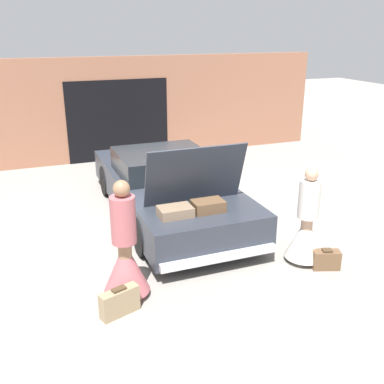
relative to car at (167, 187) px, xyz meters
name	(u,v)px	position (x,y,z in m)	size (l,w,h in m)	color
ground_plane	(168,214)	(0.00, -0.01, -0.56)	(40.00, 40.00, 0.00)	gray
garage_wall_back	(117,110)	(0.00, 4.31, 0.83)	(12.00, 0.14, 2.80)	#9E664C
car	(167,187)	(0.00, 0.00, 0.00)	(2.01, 5.03, 1.77)	#2D333D
person_left	(125,257)	(-1.43, -2.58, 0.04)	(0.64, 0.64, 1.69)	#997051
person_right	(306,229)	(1.44, -2.63, -0.01)	(0.62, 0.62, 1.55)	tan
suitcase_beside_left_person	(120,302)	(-1.62, -2.98, -0.38)	(0.55, 0.32, 0.39)	#9E8460
suitcase_beside_right_person	(326,260)	(1.60, -2.96, -0.41)	(0.45, 0.32, 0.33)	brown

